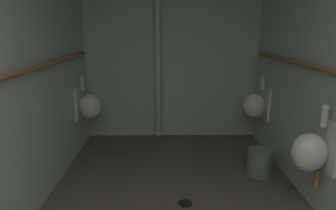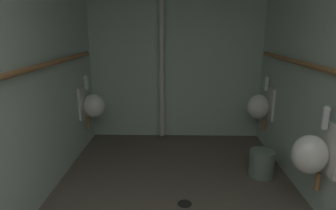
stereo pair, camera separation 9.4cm
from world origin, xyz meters
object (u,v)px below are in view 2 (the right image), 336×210
(standpipe_back_wall, at_px, (162,52))
(urinal_left_mid, at_px, (92,105))
(waste_bin, at_px, (262,163))
(urinal_right_mid, at_px, (312,153))
(urinal_right_far, at_px, (260,106))
(floor_drain, at_px, (185,204))

(standpipe_back_wall, bearing_deg, urinal_left_mid, -154.44)
(standpipe_back_wall, height_order, waste_bin, standpipe_back_wall)
(urinal_right_mid, distance_m, urinal_right_far, 1.56)
(urinal_left_mid, relative_size, urinal_right_mid, 1.00)
(urinal_right_far, height_order, standpipe_back_wall, standpipe_back_wall)
(urinal_right_far, xyz_separation_m, floor_drain, (-1.06, -1.36, -0.63))
(urinal_left_mid, bearing_deg, urinal_right_mid, -34.10)
(urinal_left_mid, xyz_separation_m, standpipe_back_wall, (0.94, 0.45, 0.70))
(urinal_right_far, relative_size, floor_drain, 5.39)
(urinal_left_mid, height_order, urinal_right_far, same)
(urinal_left_mid, xyz_separation_m, urinal_right_mid, (2.30, -1.56, 0.00))
(urinal_right_mid, bearing_deg, standpipe_back_wall, 124.05)
(urinal_left_mid, relative_size, standpipe_back_wall, 0.29)
(urinal_right_mid, xyz_separation_m, urinal_right_far, (0.00, 1.56, 0.00))
(floor_drain, relative_size, waste_bin, 0.46)
(urinal_right_mid, height_order, waste_bin, urinal_right_mid)
(urinal_right_mid, bearing_deg, urinal_right_far, 90.00)
(urinal_right_far, bearing_deg, standpipe_back_wall, 161.68)
(urinal_left_mid, height_order, standpipe_back_wall, standpipe_back_wall)
(urinal_right_far, bearing_deg, waste_bin, -101.75)
(standpipe_back_wall, xyz_separation_m, waste_bin, (1.20, -1.22, -1.18))
(urinal_right_far, relative_size, waste_bin, 2.45)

